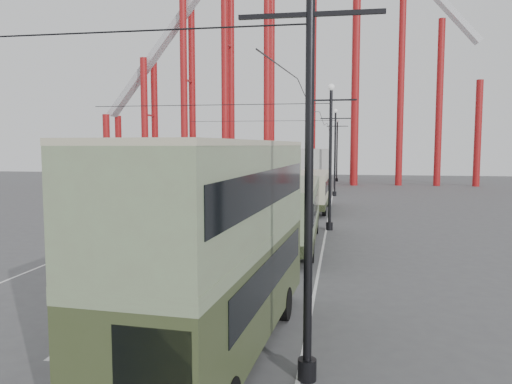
% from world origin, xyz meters
% --- Properties ---
extents(ground, '(160.00, 160.00, 0.00)m').
position_xyz_m(ground, '(0.00, 0.00, 0.00)').
color(ground, '#4A4A4D').
rests_on(ground, ground).
extents(road_markings, '(12.52, 120.00, 0.01)m').
position_xyz_m(road_markings, '(-0.86, 19.70, 0.01)').
color(road_markings, silver).
rests_on(road_markings, ground).
extents(lamp_post_near, '(3.20, 0.44, 10.80)m').
position_xyz_m(lamp_post_near, '(5.60, -3.00, 7.86)').
color(lamp_post_near, black).
rests_on(lamp_post_near, ground).
extents(lamp_post_mid, '(3.20, 0.44, 9.32)m').
position_xyz_m(lamp_post_mid, '(5.60, 18.00, 4.68)').
color(lamp_post_mid, black).
rests_on(lamp_post_mid, ground).
extents(lamp_post_far, '(3.20, 0.44, 9.32)m').
position_xyz_m(lamp_post_far, '(5.60, 40.00, 4.68)').
color(lamp_post_far, black).
rests_on(lamp_post_far, ground).
extents(lamp_post_distant, '(3.20, 0.44, 9.32)m').
position_xyz_m(lamp_post_distant, '(5.60, 62.00, 4.68)').
color(lamp_post_distant, black).
rests_on(lamp_post_distant, ground).
extents(roller_coaster, '(52.95, 5.00, 55.48)m').
position_xyz_m(roller_coaster, '(-2.49, 56.89, 22.92)').
color(roller_coaster, maroon).
rests_on(roller_coaster, ground).
extents(fairground_shed, '(22.00, 10.00, 5.00)m').
position_xyz_m(fairground_shed, '(-6.00, 47.00, 2.50)').
color(fairground_shed, '#ABABA5').
rests_on(fairground_shed, ground).
extents(double_decker_bus, '(3.30, 10.53, 5.58)m').
position_xyz_m(double_decker_bus, '(3.28, -1.92, 3.12)').
color(double_decker_bus, '#364022').
rests_on(double_decker_bus, ground).
extents(single_decker_green, '(3.07, 12.27, 3.45)m').
position_xyz_m(single_decker_green, '(3.62, 12.80, 1.95)').
color(single_decker_green, gray).
rests_on(single_decker_green, ground).
extents(single_decker_cream, '(2.76, 10.32, 3.20)m').
position_xyz_m(single_decker_cream, '(3.94, 27.66, 1.80)').
color(single_decker_cream, '#B9B495').
rests_on(single_decker_cream, ground).
extents(pedestrian, '(0.65, 0.50, 1.58)m').
position_xyz_m(pedestrian, '(-0.18, 6.21, 0.79)').
color(pedestrian, black).
rests_on(pedestrian, ground).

